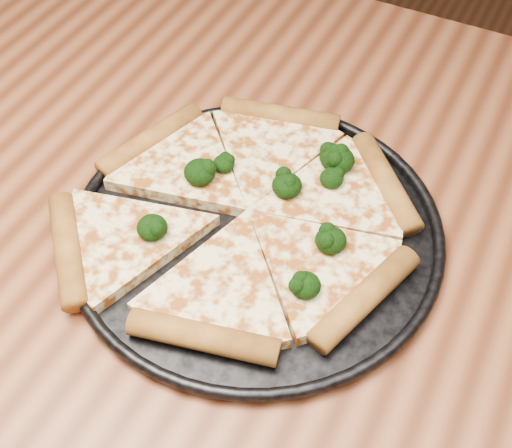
% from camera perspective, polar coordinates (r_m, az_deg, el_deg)
% --- Properties ---
extents(dining_table, '(1.20, 0.90, 0.75)m').
position_cam_1_polar(dining_table, '(0.82, -6.84, -1.61)').
color(dining_table, brown).
rests_on(dining_table, ground).
extents(pizza_pan, '(0.38, 0.38, 0.02)m').
position_cam_1_polar(pizza_pan, '(0.69, 0.00, -0.44)').
color(pizza_pan, black).
rests_on(pizza_pan, dining_table).
extents(pizza, '(0.37, 0.36, 0.03)m').
position_cam_1_polar(pizza, '(0.70, -1.12, 0.98)').
color(pizza, '#FFE69C').
rests_on(pizza, pizza_pan).
extents(broccoli_florets, '(0.19, 0.20, 0.03)m').
position_cam_1_polar(broccoli_florets, '(0.70, 2.40, 2.86)').
color(broccoli_florets, black).
rests_on(broccoli_florets, pizza).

